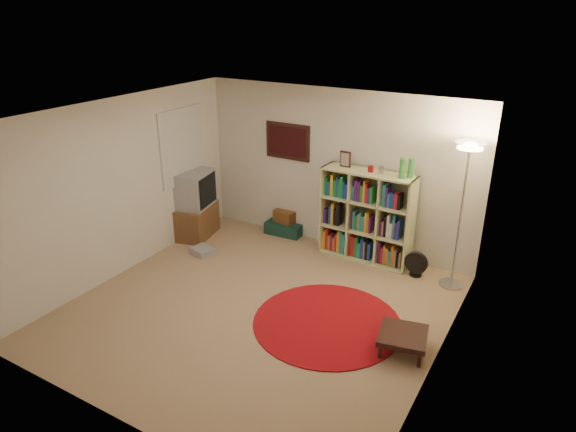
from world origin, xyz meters
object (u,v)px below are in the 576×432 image
bookshelf (365,217)px  floor_lamp (467,169)px  tv_stand (194,205)px  side_table (403,336)px  suitcase (286,227)px  floor_fan (416,264)px

bookshelf → floor_lamp: bearing=-5.3°
bookshelf → tv_stand: (-2.76, -0.65, -0.13)m
bookshelf → tv_stand: 2.84m
side_table → tv_stand: bearing=162.4°
bookshelf → tv_stand: bookshelf is taller
tv_stand → suitcase: 1.58m
bookshelf → side_table: bearing=-54.9°
floor_fan → side_table: floor_fan is taller
floor_fan → suitcase: bearing=173.2°
tv_stand → side_table: size_ratio=1.81×
floor_lamp → bookshelf: bearing=172.9°
floor_fan → side_table: bearing=-75.9°
bookshelf → tv_stand: bearing=-164.9°
floor_lamp → suitcase: bearing=172.9°
tv_stand → suitcase: tv_stand is taller
tv_stand → suitcase: bearing=21.8°
floor_lamp → floor_fan: size_ratio=5.41×
tv_stand → suitcase: size_ratio=1.75×
floor_lamp → tv_stand: floor_lamp is taller
bookshelf → side_table: size_ratio=2.68×
tv_stand → bookshelf: bearing=1.5°
suitcase → side_table: 3.48m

